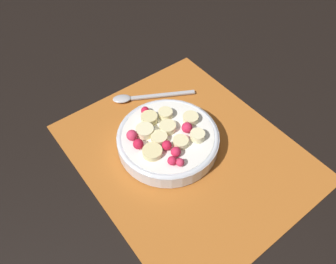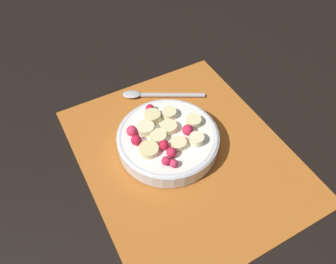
{
  "view_description": "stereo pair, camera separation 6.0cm",
  "coord_description": "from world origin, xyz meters",
  "views": [
    {
      "loc": [
        -0.27,
        0.25,
        0.51
      ],
      "look_at": [
        0.03,
        0.02,
        0.04
      ],
      "focal_mm": 35.0,
      "sensor_mm": 36.0,
      "label": 1
    },
    {
      "loc": [
        -0.31,
        0.2,
        0.51
      ],
      "look_at": [
        0.03,
        0.02,
        0.04
      ],
      "focal_mm": 35.0,
      "sensor_mm": 36.0,
      "label": 2
    }
  ],
  "objects": [
    {
      "name": "ground_plane",
      "position": [
        0.0,
        0.0,
        0.0
      ],
      "size": [
        3.0,
        3.0,
        0.0
      ],
      "primitive_type": "plane",
      "color": "black"
    },
    {
      "name": "spoon",
      "position": [
        0.17,
        -0.01,
        0.01
      ],
      "size": [
        0.1,
        0.17,
        0.01
      ],
      "rotation": [
        0.0,
        0.0,
        7.35
      ],
      "color": "#B2B2B7",
      "rests_on": "placemat"
    },
    {
      "name": "fruit_bowl",
      "position": [
        0.03,
        0.02,
        0.03
      ],
      "size": [
        0.19,
        0.19,
        0.05
      ],
      "color": "silver",
      "rests_on": "placemat"
    },
    {
      "name": "placemat",
      "position": [
        0.0,
        0.0,
        0.0
      ],
      "size": [
        0.44,
        0.37,
        0.01
      ],
      "color": "#B26023",
      "rests_on": "ground_plane"
    }
  ]
}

